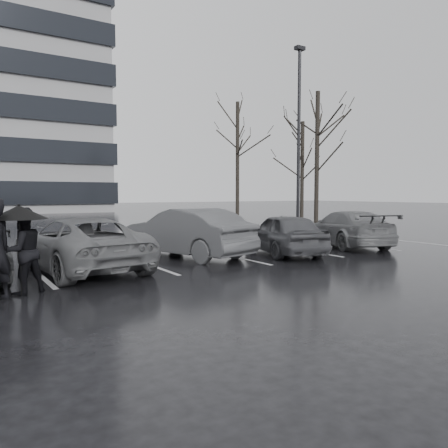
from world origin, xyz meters
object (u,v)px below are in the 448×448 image
car_west_a (187,233)px  pedestrian_right (23,251)px  car_main (284,234)px  car_west_b (80,244)px  tree_north (237,162)px  lamp_post (299,149)px  tree_east (317,159)px  tree_ne (302,172)px  car_east (346,229)px

car_west_a → pedestrian_right: (-4.99, -2.74, 0.09)m
car_main → car_west_b: bearing=11.3°
car_west_b → tree_north: bearing=-140.9°
tree_north → car_main: bearing=-119.4°
lamp_post → pedestrian_right: bearing=-151.8°
pedestrian_right → car_west_a: bearing=-170.5°
car_main → pedestrian_right: bearing=27.3°
car_west_b → tree_north: (15.01, 14.98, 3.58)m
tree_north → car_west_b: bearing=-135.1°
tree_east → lamp_post: bearing=-145.1°
lamp_post → tree_north: lamp_post is taller
car_west_a → tree_ne: tree_ne is taller
car_main → pedestrian_right: size_ratio=2.31×
tree_ne → car_west_a: bearing=-143.1°
tree_east → tree_ne: size_ratio=1.14×
car_west_a → tree_ne: bearing=-158.6°
car_east → lamp_post: bearing=-94.7°
car_west_b → car_east: 9.60m
car_west_b → tree_north: 21.50m
pedestrian_right → lamp_post: size_ratio=0.18×
car_west_a → tree_east: tree_east is taller
car_east → pedestrian_right: 11.38m
pedestrian_right → tree_east: bearing=-169.5°
car_main → car_west_b: (-6.30, 0.50, 0.01)m
tree_north → tree_ne: bearing=-40.6°
car_west_b → pedestrian_right: (-1.61, -2.10, 0.17)m
pedestrian_right → tree_ne: 24.69m
car_west_a → pedestrian_right: 5.69m
car_west_b → car_main: bearing=169.6°
tree_ne → car_main: bearing=-134.4°
tree_east → tree_north: size_ratio=0.94×
car_west_a → lamp_post: 10.37m
car_west_b → tree_ne: bearing=-152.9°
pedestrian_right → car_east: bearing=170.6°
car_west_a → car_east: bearing=157.3°
car_east → car_west_a: bearing=12.6°
car_main → car_west_b: size_ratio=0.80×
car_main → lamp_post: (5.74, 5.71, 3.52)m
pedestrian_right → tree_ne: tree_ne is taller
car_west_a → car_main: bearing=143.1°
car_west_b → tree_ne: tree_ne is taller
car_main → tree_north: size_ratio=0.46×
lamp_post → tree_east: bearing=34.9°
car_east → tree_ne: bearing=-106.5°
car_west_b → tree_east: bearing=-159.3°
tree_north → car_west_a: bearing=-129.0°
car_east → lamp_post: size_ratio=0.50×
tree_east → tree_ne: tree_east is taller
tree_ne → tree_north: size_ratio=0.82×
car_west_a → tree_ne: (15.12, 11.34, 2.75)m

